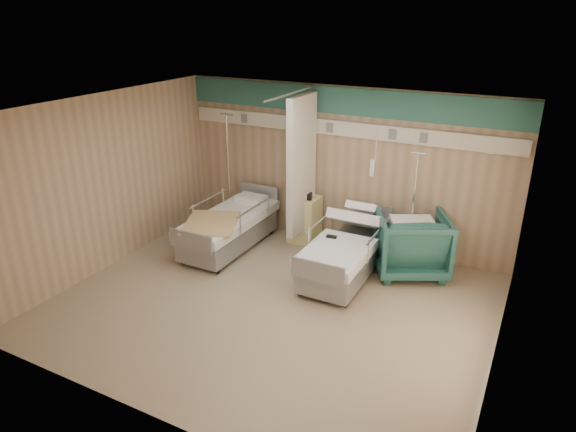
{
  "coord_description": "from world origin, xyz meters",
  "views": [
    {
      "loc": [
        3.15,
        -5.57,
        3.99
      ],
      "look_at": [
        -0.06,
        0.6,
        1.16
      ],
      "focal_mm": 32.0,
      "sensor_mm": 36.0,
      "label": 1
    }
  ],
  "objects_px": {
    "iv_stand_left": "(230,204)",
    "bedside_cabinet": "(305,219)",
    "bed_right": "(345,258)",
    "bed_left": "(229,232)",
    "iv_stand_right": "(409,242)",
    "visitor_armchair": "(411,243)"
  },
  "relations": [
    {
      "from": "bedside_cabinet",
      "to": "bed_left",
      "type": "bearing_deg",
      "value": -139.4
    },
    {
      "from": "bed_right",
      "to": "iv_stand_right",
      "type": "bearing_deg",
      "value": 47.43
    },
    {
      "from": "iv_stand_right",
      "to": "bedside_cabinet",
      "type": "bearing_deg",
      "value": 178.9
    },
    {
      "from": "bed_right",
      "to": "bed_left",
      "type": "xyz_separation_m",
      "value": [
        -2.2,
        0.0,
        0.0
      ]
    },
    {
      "from": "iv_stand_right",
      "to": "bed_left",
      "type": "bearing_deg",
      "value": -163.92
    },
    {
      "from": "bed_right",
      "to": "iv_stand_left",
      "type": "xyz_separation_m",
      "value": [
        -2.74,
        0.87,
        0.14
      ]
    },
    {
      "from": "bed_right",
      "to": "bedside_cabinet",
      "type": "relative_size",
      "value": 2.54
    },
    {
      "from": "iv_stand_left",
      "to": "visitor_armchair",
      "type": "bearing_deg",
      "value": -4.2
    },
    {
      "from": "bedside_cabinet",
      "to": "iv_stand_left",
      "type": "distance_m",
      "value": 1.59
    },
    {
      "from": "iv_stand_right",
      "to": "iv_stand_left",
      "type": "bearing_deg",
      "value": 179.96
    },
    {
      "from": "bed_left",
      "to": "bedside_cabinet",
      "type": "bearing_deg",
      "value": 40.6
    },
    {
      "from": "iv_stand_right",
      "to": "bed_right",
      "type": "bearing_deg",
      "value": -132.57
    },
    {
      "from": "bed_right",
      "to": "bed_left",
      "type": "relative_size",
      "value": 1.0
    },
    {
      "from": "bed_right",
      "to": "bed_left",
      "type": "height_order",
      "value": "same"
    },
    {
      "from": "visitor_armchair",
      "to": "iv_stand_right",
      "type": "xyz_separation_m",
      "value": [
        -0.08,
        0.26,
        -0.12
      ]
    },
    {
      "from": "visitor_armchair",
      "to": "iv_stand_right",
      "type": "height_order",
      "value": "iv_stand_right"
    },
    {
      "from": "bed_right",
      "to": "bedside_cabinet",
      "type": "bearing_deg",
      "value": 141.95
    },
    {
      "from": "iv_stand_left",
      "to": "bedside_cabinet",
      "type": "bearing_deg",
      "value": 1.25
    },
    {
      "from": "visitor_armchair",
      "to": "iv_stand_left",
      "type": "distance_m",
      "value": 3.62
    },
    {
      "from": "bedside_cabinet",
      "to": "iv_stand_right",
      "type": "height_order",
      "value": "iv_stand_right"
    },
    {
      "from": "bed_left",
      "to": "iv_stand_left",
      "type": "bearing_deg",
      "value": 121.83
    },
    {
      "from": "bed_right",
      "to": "visitor_armchair",
      "type": "relative_size",
      "value": 1.93
    }
  ]
}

